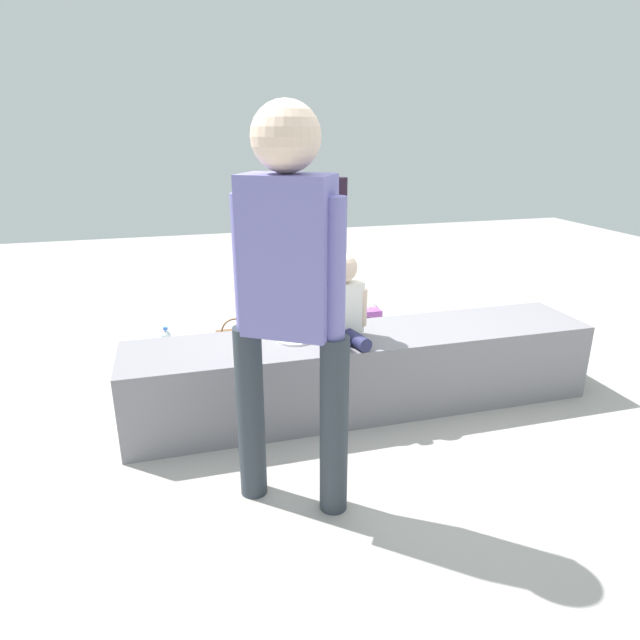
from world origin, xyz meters
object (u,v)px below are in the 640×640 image
(party_cup_red, at_px, (424,329))
(cake_box_white, at_px, (302,329))
(handbag_black_leather, at_px, (366,347))
(adult_standing, at_px, (289,283))
(gift_bag, at_px, (367,327))
(water_bottle_far_side, at_px, (201,368))
(water_bottle_near_gift, at_px, (167,342))
(handbag_brown_canvas, at_px, (236,346))
(child_seated, at_px, (342,303))
(cake_plate, at_px, (295,336))

(party_cup_red, height_order, cake_box_white, cake_box_white)
(party_cup_red, height_order, handbag_black_leather, handbag_black_leather)
(adult_standing, height_order, gift_bag, adult_standing)
(water_bottle_far_side, bearing_deg, water_bottle_near_gift, 111.37)
(party_cup_red, bearing_deg, handbag_brown_canvas, -175.80)
(gift_bag, xyz_separation_m, cake_box_white, (-0.44, 0.29, -0.08))
(adult_standing, bearing_deg, child_seated, 57.47)
(child_seated, distance_m, adult_standing, 0.90)
(adult_standing, height_order, water_bottle_far_side, adult_standing)
(child_seated, relative_size, cake_plate, 2.16)
(child_seated, xyz_separation_m, water_bottle_far_side, (-0.76, 0.59, -0.56))
(gift_bag, height_order, handbag_brown_canvas, handbag_brown_canvas)
(child_seated, height_order, gift_bag, child_seated)
(cake_plate, distance_m, water_bottle_near_gift, 1.35)
(gift_bag, xyz_separation_m, water_bottle_near_gift, (-1.48, 0.20, -0.04))
(party_cup_red, xyz_separation_m, handbag_black_leather, (-0.64, -0.40, 0.08))
(gift_bag, height_order, water_bottle_far_side, gift_bag)
(water_bottle_far_side, height_order, handbag_black_leather, handbag_black_leather)
(child_seated, relative_size, handbag_black_leather, 1.38)
(child_seated, xyz_separation_m, gift_bag, (0.51, 0.94, -0.53))
(gift_bag, bearing_deg, handbag_brown_canvas, -177.10)
(child_seated, distance_m, cake_box_white, 1.37)
(adult_standing, bearing_deg, water_bottle_near_gift, 105.90)
(child_seated, height_order, handbag_brown_canvas, child_seated)
(cake_box_white, bearing_deg, water_bottle_near_gift, -175.31)
(adult_standing, xyz_separation_m, cake_box_white, (0.51, 1.93, -0.94))
(party_cup_red, bearing_deg, cake_plate, -143.41)
(water_bottle_far_side, bearing_deg, cake_box_white, 37.58)
(gift_bag, relative_size, handbag_brown_canvas, 0.99)
(water_bottle_far_side, height_order, handbag_brown_canvas, handbag_brown_canvas)
(adult_standing, relative_size, gift_bag, 5.15)
(water_bottle_near_gift, bearing_deg, adult_standing, -74.10)
(party_cup_red, relative_size, handbag_brown_canvas, 0.32)
(child_seated, height_order, cake_box_white, child_seated)
(adult_standing, distance_m, handbag_brown_canvas, 1.83)
(adult_standing, xyz_separation_m, cake_plate, (0.20, 0.77, -0.53))
(water_bottle_near_gift, relative_size, handbag_black_leather, 0.62)
(handbag_black_leather, bearing_deg, child_seated, -121.72)
(cake_box_white, bearing_deg, party_cup_red, -13.31)
(water_bottle_far_side, xyz_separation_m, handbag_black_leather, (1.13, 0.00, 0.03))
(child_seated, relative_size, handbag_brown_canvas, 1.48)
(cake_box_white, bearing_deg, cake_plate, -105.23)
(cake_box_white, height_order, handbag_black_leather, handbag_black_leather)
(child_seated, bearing_deg, gift_bag, 61.84)
(party_cup_red, height_order, handbag_brown_canvas, handbag_brown_canvas)
(water_bottle_near_gift, bearing_deg, cake_box_white, 4.69)
(water_bottle_near_gift, relative_size, handbag_brown_canvas, 0.66)
(adult_standing, distance_m, gift_bag, 2.09)
(child_seated, height_order, adult_standing, adult_standing)
(gift_bag, distance_m, handbag_brown_canvas, 1.01)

